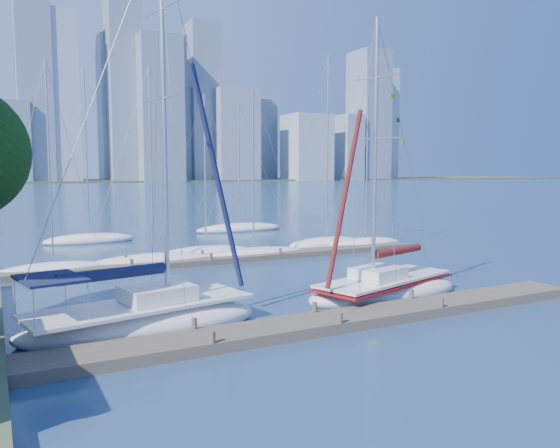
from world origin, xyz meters
TOP-DOWN VIEW (x-y plane):
  - ground at (0.00, 0.00)m, footprint 700.00×700.00m
  - near_dock at (0.00, 0.00)m, footprint 26.00×2.00m
  - far_dock at (2.00, 16.00)m, footprint 30.00×1.80m
  - far_shore at (0.00, 320.00)m, footprint 800.00×100.00m
  - sailboat_navy at (-6.37, 2.81)m, footprint 9.41×4.60m
  - sailboat_maroon at (5.11, 2.88)m, footprint 8.77×4.97m
  - bg_boat_0 at (-8.16, 16.86)m, footprint 6.49×4.11m
  - bg_boat_1 at (-2.21, 17.04)m, footprint 8.53×3.50m
  - bg_boat_2 at (2.06, 18.96)m, footprint 6.99×4.52m
  - bg_boat_3 at (4.77, 16.84)m, footprint 8.01×2.61m
  - bg_boat_4 at (12.13, 18.88)m, footprint 7.10×4.62m
  - bg_boat_5 at (14.89, 17.49)m, footprint 6.88×3.34m
  - bg_boat_6 at (-4.13, 30.26)m, footprint 7.65×3.79m
  - bg_boat_7 at (10.53, 32.48)m, footprint 9.30×5.38m
  - skyline at (19.99, 290.34)m, footprint 502.82×51.31m

SIDE VIEW (x-z plane):
  - ground at x=0.00m, z-range 0.00..0.00m
  - far_shore at x=0.00m, z-range -0.75..0.75m
  - far_dock at x=2.00m, z-range 0.00..0.36m
  - near_dock at x=0.00m, z-range 0.00..0.40m
  - bg_boat_3 at x=4.77m, z-range -5.66..6.12m
  - bg_boat_2 at x=2.06m, z-range -5.56..6.06m
  - bg_boat_0 at x=-8.16m, z-range -6.08..6.58m
  - bg_boat_1 at x=-2.21m, z-range -6.15..6.67m
  - bg_boat_7 at x=10.53m, z-range -6.21..6.75m
  - bg_boat_5 at x=14.89m, z-range -6.57..7.12m
  - bg_boat_6 at x=-4.13m, z-range -7.02..7.61m
  - bg_boat_4 at x=12.13m, z-range -7.31..7.92m
  - sailboat_maroon at x=5.11m, z-range -5.62..7.69m
  - sailboat_navy at x=-6.37m, z-range -6.59..8.99m
  - skyline at x=19.99m, z-range -18.34..91.41m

